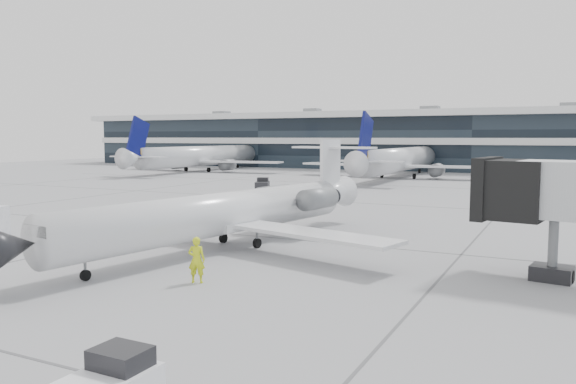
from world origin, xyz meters
The scene contains 8 objects.
ground centered at (0.00, 0.00, 0.00)m, with size 220.00×220.00×0.00m, color gray.
terminal centered at (0.00, 82.00, 5.00)m, with size 170.00×22.00×10.00m, color black.
bg_jet_left centered at (-45.00, 55.00, 0.00)m, with size 32.00×40.00×9.60m, color silver, non-canonical shape.
bg_jet_center centered at (-8.00, 55.00, 0.00)m, with size 32.00×40.00×9.60m, color silver, non-canonical shape.
regional_jet centered at (-2.15, -4.00, 2.08)m, with size 21.08×26.28×6.09m.
ramp_worker centered at (0.74, -11.05, 1.01)m, with size 0.74×0.48×2.02m, color #CFE017.
traffic_cone centered at (-6.39, 4.76, 0.23)m, with size 0.39×0.39×0.49m.
far_tug centered at (-16.46, 25.82, 0.72)m, with size 2.33×2.88×1.60m.
Camera 1 is at (14.81, -30.54, 6.28)m, focal length 35.00 mm.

